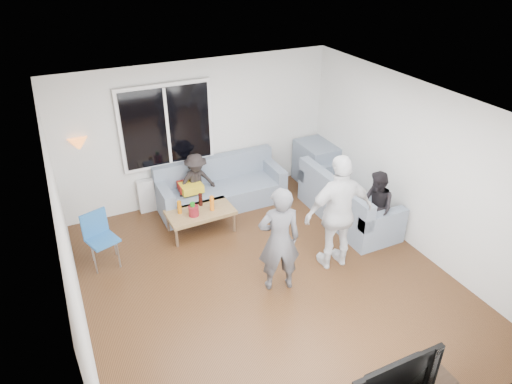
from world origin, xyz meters
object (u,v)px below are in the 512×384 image
sofa_right_section (349,197)px  player_right (339,213)px  side_chair (103,241)px  television (388,376)px  floor_lamp (86,181)px  player_left (279,240)px  spectator_right (376,208)px  coffee_table (201,221)px  spectator_back (197,183)px  sofa_back_section (221,185)px

sofa_right_section → player_right: bearing=136.5°
side_chair → television: size_ratio=0.83×
floor_lamp → television: 5.67m
player_left → spectator_right: bearing=-154.6°
television → floor_lamp: bearing=111.5°
coffee_table → spectator_right: size_ratio=0.90×
coffee_table → spectator_back: size_ratio=0.99×
coffee_table → television: television is taller
player_right → spectator_back: bearing=-54.5°
player_left → spectator_right: size_ratio=1.31×
player_right → television: 2.65m
sofa_back_section → spectator_back: 0.47m
television → side_chair: bearing=118.1°
side_chair → player_left: bearing=-55.5°
sofa_back_section → floor_lamp: size_ratio=1.47×
spectator_right → television: spectator_right is taller
side_chair → player_right: 3.51m
sofa_back_section → television: 4.78m
player_right → floor_lamp: bearing=-36.5°
sofa_right_section → player_left: 2.24m
floor_lamp → television: bearing=-68.5°
sofa_back_section → television: size_ratio=2.23×
sofa_right_section → spectator_back: bearing=58.3°
floor_lamp → sofa_back_section: bearing=-12.7°
side_chair → floor_lamp: bearing=70.8°
coffee_table → sofa_right_section: bearing=-16.4°
sofa_back_section → side_chair: bearing=-158.7°
floor_lamp → spectator_back: floor_lamp is taller
spectator_back → side_chair: bearing=-161.6°
floor_lamp → player_left: size_ratio=0.97×
player_left → floor_lamp: bearing=-39.1°
sofa_right_section → floor_lamp: (-4.07, 1.88, 0.36)m
side_chair → television: 4.42m
player_left → spectator_back: bearing=-67.1°
coffee_table → side_chair: size_ratio=1.28×
sofa_back_section → coffee_table: bearing=-134.1°
coffee_table → spectator_right: 2.88m
coffee_table → floor_lamp: size_ratio=0.71×
floor_lamp → player_right: (3.15, -2.85, 0.13)m
side_chair → player_left: 2.67m
floor_lamp → side_chair: bearing=-90.0°
side_chair → television: (2.08, -3.89, 0.31)m
sofa_right_section → coffee_table: 2.58m
side_chair → player_right: (3.15, -1.47, 0.48)m
sofa_back_section → television: (-0.16, -4.77, 0.31)m
player_right → player_left: bearing=10.7°
player_right → spectator_right: player_right is taller
side_chair → player_right: bearing=-44.3°
sofa_right_section → spectator_right: (0.00, -0.70, 0.18)m
coffee_table → spectator_right: bearing=-30.1°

